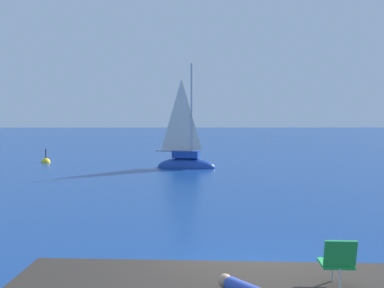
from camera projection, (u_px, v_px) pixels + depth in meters
ground_plane at (249, 281)px, 9.81m from camera, size 160.00×160.00×0.00m
sailboat_near at (186, 162)px, 28.52m from camera, size 3.59×1.95×6.49m
beach_chair at (338, 260)px, 7.65m from camera, size 0.52×0.62×0.80m
marker_buoy at (46, 162)px, 31.33m from camera, size 0.56×0.56×1.13m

